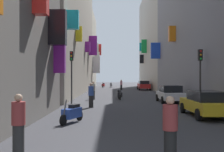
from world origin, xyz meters
The scene contains 18 objects.
ground_plane centered at (0.00, 30.00, 0.00)m, with size 140.00×140.00×0.00m, color #38383D.
building_left_mid_b centered at (-8.00, 32.42, 8.71)m, with size 7.26×29.53×17.42m.
building_left_mid_c centered at (-7.98, 53.58, 7.41)m, with size 7.38×12.82×14.83m.
building_right_mid_b centered at (8.00, 47.44, 9.14)m, with size 7.14×25.13×18.29m.
parked_car_yellow centered at (3.73, 11.79, 0.74)m, with size 1.89×4.39×1.39m.
parked_car_red centered at (3.77, 40.95, 0.78)m, with size 1.85×4.38×1.48m.
parked_car_white centered at (3.52, 19.84, 0.75)m, with size 1.89×3.90×1.43m.
scooter_black centered at (-0.64, 22.89, 0.46)m, with size 0.51×1.88×1.13m.
scooter_silver centered at (-1.55, 51.61, 0.46)m, with size 0.49×1.98×1.13m.
scooter_red centered at (-3.08, 51.44, 0.46)m, with size 0.64×1.81×1.13m.
scooter_blue centered at (-3.22, 9.82, 0.46)m, with size 0.85×1.85×1.13m.
pedestrian_crossing centered at (-3.12, 22.71, 0.86)m, with size 0.47×0.47×1.71m.
pedestrian_near_left centered at (-3.96, 4.72, 0.84)m, with size 0.54×0.54×1.68m.
pedestrian_near_right centered at (0.12, 3.98, 0.84)m, with size 0.41×0.41×1.68m.
pedestrian_mid_street centered at (-2.81, 16.13, 0.86)m, with size 0.46×0.46×1.72m.
pedestrian_far_away centered at (0.15, 40.94, 0.82)m, with size 0.52×0.52×1.66m.
traffic_light_near_corner centered at (-4.58, 18.84, 2.86)m, with size 0.26×0.34×4.19m.
traffic_light_far_corner centered at (4.58, 15.33, 2.73)m, with size 0.26×0.34×3.99m.
Camera 1 is at (-1.35, -2.88, 2.17)m, focal length 43.60 mm.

